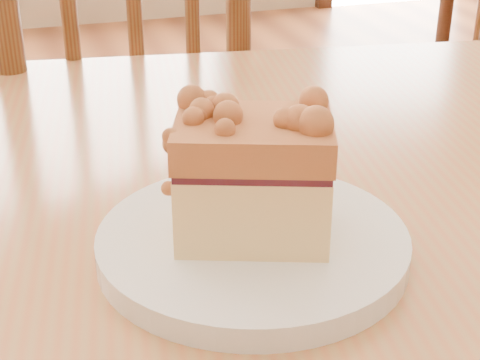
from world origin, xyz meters
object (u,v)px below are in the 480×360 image
object	(u,v)px
cafe_table_main	(249,270)
plate	(252,244)
cake_slice	(250,171)
cafe_chair_main	(94,153)

from	to	relation	value
cafe_table_main	plate	world-z (taller)	plate
cake_slice	cafe_chair_main	bearing A→B (deg)	112.72
cafe_chair_main	plate	size ratio (longest dim) A/B	4.49
cafe_table_main	cafe_chair_main	size ratio (longest dim) A/B	1.30
cafe_chair_main	cake_slice	size ratio (longest dim) A/B	7.70
cafe_table_main	plate	bearing A→B (deg)	-98.75
cafe_table_main	cake_slice	distance (m)	0.21
cafe_table_main	cake_slice	world-z (taller)	cake_slice
cafe_table_main	cafe_chair_main	distance (m)	0.64
cafe_table_main	cake_slice	xyz separation A→B (m)	(-0.04, -0.12, 0.16)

